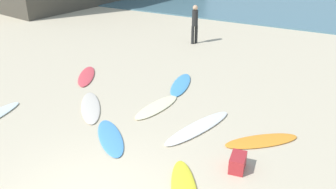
{
  "coord_description": "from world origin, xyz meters",
  "views": [
    {
      "loc": [
        4.03,
        -4.14,
        5.16
      ],
      "look_at": [
        -0.78,
        4.89,
        0.3
      ],
      "focal_mm": 38.15,
      "sensor_mm": 36.0,
      "label": 1
    }
  ],
  "objects": [
    {
      "name": "surfboard_0",
      "position": [
        -1.15,
        2.3,
        0.03
      ],
      "size": [
        1.83,
        1.78,
        0.06
      ],
      "primitive_type": "ellipsoid",
      "rotation": [
        0.0,
        0.0,
        0.81
      ],
      "color": "#4A94DD",
      "rests_on": "ground_plane"
    },
    {
      "name": "surfboard_1",
      "position": [
        2.47,
        4.03,
        0.03
      ],
      "size": [
        1.92,
        1.81,
        0.06
      ],
      "primitive_type": "ellipsoid",
      "rotation": [
        0.0,
        0.0,
        -0.84
      ],
      "color": "orange",
      "rests_on": "ground_plane"
    },
    {
      "name": "surfboard_3",
      "position": [
        -2.75,
        3.44,
        0.03
      ],
      "size": [
        1.89,
        2.05,
        0.07
      ],
      "primitive_type": "ellipsoid",
      "rotation": [
        0.0,
        0.0,
        3.86
      ],
      "color": "silver",
      "rests_on": "ground_plane"
    },
    {
      "name": "surfboard_4",
      "position": [
        0.73,
        3.86,
        0.04
      ],
      "size": [
        1.28,
        2.64,
        0.09
      ],
      "primitive_type": "ellipsoid",
      "rotation": [
        0.0,
        0.0,
        -0.3
      ],
      "color": "white",
      "rests_on": "ground_plane"
    },
    {
      "name": "surfboard_5",
      "position": [
        -0.93,
        4.43,
        0.04
      ],
      "size": [
        0.86,
        2.07,
        0.07
      ],
      "primitive_type": "ellipsoid",
      "rotation": [
        0.0,
        0.0,
        -0.14
      ],
      "color": "#F4EDBE",
      "rests_on": "ground_plane"
    },
    {
      "name": "surfboard_6",
      "position": [
        -4.51,
        5.37,
        0.04
      ],
      "size": [
        1.52,
        1.98,
        0.07
      ],
      "primitive_type": "ellipsoid",
      "rotation": [
        0.0,
        0.0,
        3.7
      ],
      "color": "#E44852",
      "rests_on": "ground_plane"
    },
    {
      "name": "surfboard_8",
      "position": [
        -1.03,
        6.32,
        0.04
      ],
      "size": [
        1.06,
        2.15,
        0.07
      ],
      "primitive_type": "ellipsoid",
      "rotation": [
        0.0,
        0.0,
        3.39
      ],
      "color": "#499CDC",
      "rests_on": "ground_plane"
    },
    {
      "name": "beachgoer_mid",
      "position": [
        -2.66,
        11.13,
        1.04
      ],
      "size": [
        0.39,
        0.39,
        1.84
      ],
      "rotation": [
        0.0,
        0.0,
        4.14
      ],
      "color": "black",
      "rests_on": "ground_plane"
    },
    {
      "name": "beach_cooler",
      "position": [
        2.27,
        2.61,
        0.19
      ],
      "size": [
        0.41,
        0.58,
        0.37
      ],
      "primitive_type": "cube",
      "rotation": [
        0.0,
        0.0,
        1.71
      ],
      "color": "#B2282D",
      "rests_on": "ground_plane"
    }
  ]
}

